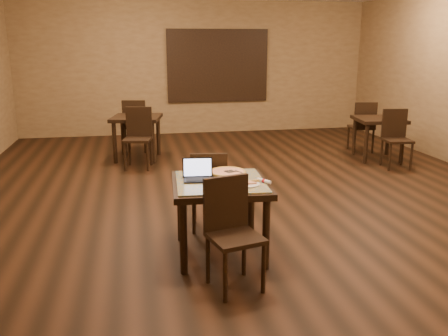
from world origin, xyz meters
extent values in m
plane|color=black|center=(0.00, 0.00, 0.00)|extent=(10.00, 10.00, 0.00)
cube|color=#957A4C|center=(0.00, 5.00, 1.50)|extent=(8.00, 0.02, 3.00)
cube|color=#296097|center=(0.50, 4.97, 1.55)|extent=(2.20, 0.04, 1.50)
cube|color=black|center=(0.50, 4.95, 1.55)|extent=(2.34, 0.02, 1.64)
cylinder|color=black|center=(-1.07, -2.05, 0.35)|extent=(0.07, 0.07, 0.71)
cylinder|color=black|center=(-1.02, -1.29, 0.35)|extent=(0.07, 0.07, 0.71)
cylinder|color=black|center=(-0.32, -2.10, 0.35)|extent=(0.07, 0.07, 0.71)
cylinder|color=black|center=(-0.27, -1.34, 0.35)|extent=(0.07, 0.07, 0.71)
cube|color=black|center=(-0.67, -1.70, 0.72)|extent=(0.98, 0.98, 0.06)
cube|color=#1963A5|center=(-0.67, -1.70, 0.76)|extent=(0.89, 0.89, 0.02)
cylinder|color=black|center=(-0.80, -2.61, 0.22)|extent=(0.04, 0.04, 0.44)
cylinder|color=black|center=(-0.89, -2.27, 0.22)|extent=(0.04, 0.04, 0.44)
cylinder|color=black|center=(-0.45, -2.52, 0.22)|extent=(0.04, 0.04, 0.44)
cylinder|color=black|center=(-0.54, -2.18, 0.22)|extent=(0.04, 0.04, 0.44)
cube|color=black|center=(-0.67, -2.40, 0.46)|extent=(0.50, 0.50, 0.04)
cube|color=black|center=(-0.72, -2.21, 0.72)|extent=(0.41, 0.14, 0.47)
cylinder|color=black|center=(-0.48, -0.85, 0.21)|extent=(0.04, 0.04, 0.43)
cylinder|color=black|center=(-0.53, -1.19, 0.21)|extent=(0.04, 0.04, 0.43)
cylinder|color=black|center=(-0.81, -0.80, 0.21)|extent=(0.04, 0.04, 0.43)
cylinder|color=black|center=(-0.86, -1.14, 0.21)|extent=(0.04, 0.04, 0.43)
cube|color=black|center=(-0.67, -1.00, 0.44)|extent=(0.45, 0.45, 0.04)
cube|color=black|center=(-0.70, -1.17, 0.69)|extent=(0.40, 0.10, 0.45)
cube|color=black|center=(-0.87, -1.65, 0.77)|extent=(0.31, 0.23, 0.01)
cube|color=black|center=(-0.87, -1.54, 0.87)|extent=(0.30, 0.07, 0.20)
cube|color=#B4BBE4|center=(-0.87, -1.55, 0.87)|extent=(0.27, 0.06, 0.17)
cylinder|color=white|center=(-0.45, -1.88, 0.77)|extent=(0.25, 0.25, 0.01)
cylinder|color=silver|center=(-0.55, -1.46, 0.77)|extent=(0.33, 0.33, 0.01)
cylinder|color=#FBDEA7|center=(-0.55, -1.46, 0.78)|extent=(0.36, 0.36, 0.02)
torus|color=gold|center=(-0.55, -1.46, 0.78)|extent=(0.37, 0.37, 0.02)
cube|color=silver|center=(-0.53, -1.48, 0.79)|extent=(0.18, 0.26, 0.01)
cylinder|color=white|center=(-0.27, -1.84, 0.78)|extent=(0.12, 0.15, 0.03)
cylinder|color=#AD1519|center=(-0.27, -1.84, 0.78)|extent=(0.05, 0.04, 0.04)
cylinder|color=black|center=(2.50, 1.47, 0.36)|extent=(0.07, 0.07, 0.72)
cylinder|color=black|center=(2.59, 2.11, 0.36)|extent=(0.07, 0.07, 0.72)
cylinder|color=black|center=(3.14, 1.38, 0.36)|extent=(0.07, 0.07, 0.72)
cylinder|color=black|center=(3.23, 2.02, 0.36)|extent=(0.07, 0.07, 0.72)
cube|color=black|center=(2.87, 1.74, 0.73)|extent=(0.91, 0.91, 0.06)
cylinder|color=black|center=(2.66, 0.93, 0.23)|extent=(0.04, 0.04, 0.45)
cylinder|color=black|center=(2.71, 1.29, 0.23)|extent=(0.04, 0.04, 0.45)
cylinder|color=black|center=(3.02, 0.88, 0.23)|extent=(0.04, 0.04, 0.45)
cylinder|color=black|center=(3.07, 1.24, 0.23)|extent=(0.04, 0.04, 0.45)
cube|color=black|center=(2.87, 1.09, 0.47)|extent=(0.48, 0.48, 0.04)
cube|color=black|center=(2.89, 1.28, 0.74)|extent=(0.43, 0.10, 0.48)
cylinder|color=black|center=(3.07, 2.56, 0.23)|extent=(0.04, 0.04, 0.45)
cylinder|color=black|center=(3.02, 2.20, 0.23)|extent=(0.04, 0.04, 0.45)
cylinder|color=black|center=(2.71, 2.61, 0.23)|extent=(0.04, 0.04, 0.45)
cylinder|color=black|center=(2.66, 2.25, 0.23)|extent=(0.04, 0.04, 0.45)
cube|color=black|center=(2.87, 2.40, 0.47)|extent=(0.48, 0.48, 0.04)
cube|color=black|center=(2.84, 2.21, 0.74)|extent=(0.43, 0.10, 0.48)
cylinder|color=black|center=(-1.81, 2.32, 0.37)|extent=(0.07, 0.07, 0.74)
cylinder|color=black|center=(-1.68, 2.98, 0.37)|extent=(0.07, 0.07, 0.74)
cylinder|color=black|center=(-1.16, 2.19, 0.37)|extent=(0.07, 0.07, 0.74)
cylinder|color=black|center=(-1.02, 2.84, 0.37)|extent=(0.07, 0.07, 0.74)
cube|color=black|center=(-1.42, 2.58, 0.75)|extent=(0.99, 0.99, 0.06)
cylinder|color=black|center=(-1.64, 1.76, 0.24)|extent=(0.04, 0.04, 0.47)
cylinder|color=black|center=(-1.56, 2.12, 0.24)|extent=(0.04, 0.04, 0.47)
cylinder|color=black|center=(-1.27, 1.68, 0.24)|extent=(0.04, 0.04, 0.47)
cylinder|color=black|center=(-1.19, 2.05, 0.24)|extent=(0.04, 0.04, 0.47)
cube|color=black|center=(-1.42, 1.90, 0.49)|extent=(0.52, 0.52, 0.04)
cube|color=black|center=(-1.38, 2.10, 0.76)|extent=(0.44, 0.13, 0.50)
cylinder|color=black|center=(-1.19, 3.41, 0.24)|extent=(0.04, 0.04, 0.47)
cylinder|color=black|center=(-1.27, 3.04, 0.24)|extent=(0.04, 0.04, 0.47)
cylinder|color=black|center=(-1.56, 3.48, 0.24)|extent=(0.04, 0.04, 0.47)
cylinder|color=black|center=(-1.64, 3.12, 0.24)|extent=(0.04, 0.04, 0.47)
cube|color=black|center=(-1.42, 3.26, 0.49)|extent=(0.52, 0.52, 0.04)
cube|color=black|center=(-1.46, 3.07, 0.76)|extent=(0.44, 0.13, 0.50)
camera|label=1|loc=(-1.46, -6.02, 2.05)|focal=38.00mm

